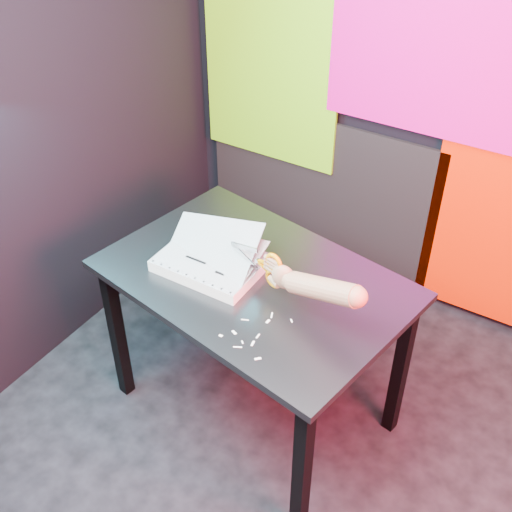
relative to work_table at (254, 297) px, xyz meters
The scene contains 7 objects.
room 0.93m from the work_table, 39.12° to the right, with size 3.01×3.01×2.71m.
backdrop 1.24m from the work_table, 63.46° to the left, with size 2.88×0.05×2.08m.
work_table is the anchor object (origin of this frame).
printout_stack 0.21m from the work_table, 167.35° to the right, with size 0.41×0.29×0.20m.
scissors 0.26m from the work_table, 30.66° to the right, with size 0.25×0.07×0.15m.
hand_forearm 0.43m from the work_table, 20.16° to the right, with size 0.41×0.14×0.19m.
paper_clippings 0.32m from the work_table, 59.33° to the right, with size 0.18×0.23×0.00m.
Camera 1 is at (0.51, -1.18, 2.27)m, focal length 45.00 mm.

